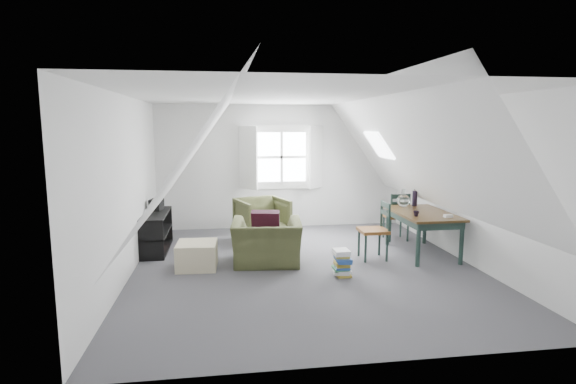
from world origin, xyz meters
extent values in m
plane|color=#47464B|center=(0.00, 0.00, 0.00)|extent=(5.50, 5.50, 0.00)
plane|color=white|center=(0.00, 0.00, 2.50)|extent=(5.50, 5.50, 0.00)
plane|color=silver|center=(0.00, 2.75, 1.25)|extent=(5.00, 0.00, 5.00)
plane|color=silver|center=(0.00, -2.75, 1.25)|extent=(5.00, 0.00, 5.00)
plane|color=silver|center=(-2.50, 0.00, 1.25)|extent=(0.00, 5.50, 5.50)
plane|color=silver|center=(2.50, 0.00, 1.25)|extent=(0.00, 5.50, 5.50)
plane|color=white|center=(-1.55, 0.00, 1.78)|extent=(3.19, 5.50, 4.48)
plane|color=white|center=(1.55, 0.00, 1.78)|extent=(3.19, 5.50, 4.48)
cube|color=white|center=(0.00, 2.73, 1.45)|extent=(1.30, 0.04, 1.30)
cube|color=white|center=(-0.68, 2.57, 1.45)|extent=(0.35, 0.35, 1.25)
cube|color=white|center=(0.68, 2.57, 1.45)|extent=(0.35, 0.35, 1.25)
cube|color=white|center=(0.00, 2.72, 1.45)|extent=(1.00, 0.02, 1.00)
cube|color=white|center=(0.00, 2.70, 1.45)|extent=(1.08, 0.04, 0.05)
cube|color=white|center=(0.00, 2.70, 1.45)|extent=(0.05, 0.04, 1.08)
cube|color=white|center=(1.55, 1.30, 1.75)|extent=(0.35, 0.75, 0.47)
imported|color=#3F4426|center=(-0.55, 0.27, 0.00)|extent=(1.12, 1.00, 0.67)
imported|color=#3F4426|center=(-0.49, 1.69, 0.00)|extent=(1.06, 1.08, 0.78)
cube|color=#320D1D|center=(-0.55, 0.42, 0.59)|extent=(0.47, 0.32, 0.44)
cube|color=#BFB48F|center=(-1.59, 0.22, 0.19)|extent=(0.60, 0.60, 0.38)
cube|color=#36240F|center=(2.01, 0.43, 0.68)|extent=(0.84, 1.40, 0.04)
cube|color=#1D302B|center=(2.01, 0.43, 0.61)|extent=(0.75, 1.30, 0.11)
cylinder|color=#1D302B|center=(1.67, -0.19, 0.33)|extent=(0.07, 0.07, 0.66)
cylinder|color=#1D302B|center=(2.35, -0.19, 0.33)|extent=(0.07, 0.07, 0.66)
cylinder|color=#1D302B|center=(1.67, 1.05, 0.33)|extent=(0.07, 0.07, 0.66)
cylinder|color=#1D302B|center=(2.35, 1.05, 0.33)|extent=(0.07, 0.07, 0.66)
sphere|color=silver|center=(1.86, 0.88, 0.82)|extent=(0.22, 0.22, 0.22)
cylinder|color=silver|center=(1.86, 0.88, 0.96)|extent=(0.07, 0.07, 0.12)
cylinder|color=black|center=(2.11, 0.98, 0.83)|extent=(0.09, 0.09, 0.27)
cylinder|color=#3F2D1E|center=(2.11, 0.98, 1.13)|extent=(0.03, 0.06, 0.48)
cylinder|color=#3F2D1E|center=(2.13, 0.99, 1.13)|extent=(0.05, 0.07, 0.48)
cylinder|color=#3F2D1E|center=(2.10, 0.97, 1.13)|extent=(0.06, 0.08, 0.48)
imported|color=black|center=(1.76, 0.13, 0.70)|extent=(0.10, 0.10, 0.08)
cube|color=white|center=(2.21, -0.02, 0.72)|extent=(0.13, 0.09, 0.04)
cube|color=brown|center=(1.95, 1.39, 0.44)|extent=(0.41, 0.41, 0.05)
cylinder|color=#1D302B|center=(2.11, 1.56, 0.21)|extent=(0.04, 0.04, 0.42)
cylinder|color=#1D302B|center=(2.11, 1.22, 0.21)|extent=(0.04, 0.04, 0.42)
cylinder|color=#1D302B|center=(1.78, 1.56, 0.21)|extent=(0.04, 0.04, 0.42)
cylinder|color=#1D302B|center=(1.78, 1.22, 0.21)|extent=(0.04, 0.04, 0.42)
cylinder|color=#1D302B|center=(2.11, 1.20, 0.66)|extent=(0.04, 0.04, 0.44)
cylinder|color=#1D302B|center=(1.78, 1.20, 0.66)|extent=(0.04, 0.04, 0.44)
cube|color=#1D302B|center=(1.95, 1.20, 0.84)|extent=(0.33, 0.03, 0.08)
cube|color=#1D302B|center=(1.95, 1.20, 0.71)|extent=(0.33, 0.03, 0.06)
cube|color=brown|center=(1.13, 0.29, 0.46)|extent=(0.42, 0.42, 0.05)
cylinder|color=#1D302B|center=(0.96, 0.46, 0.22)|extent=(0.04, 0.04, 0.43)
cylinder|color=#1D302B|center=(1.30, 0.46, 0.22)|extent=(0.04, 0.04, 0.43)
cylinder|color=#1D302B|center=(0.96, 0.11, 0.22)|extent=(0.04, 0.04, 0.43)
cylinder|color=#1D302B|center=(1.30, 0.11, 0.22)|extent=(0.04, 0.04, 0.43)
cylinder|color=#1D302B|center=(1.32, 0.46, 0.68)|extent=(0.04, 0.04, 0.46)
cylinder|color=#1D302B|center=(1.32, 0.11, 0.68)|extent=(0.04, 0.04, 0.46)
cube|color=#1D302B|center=(1.32, 0.29, 0.86)|extent=(0.03, 0.34, 0.08)
cube|color=#1D302B|center=(1.32, 0.29, 0.73)|extent=(0.03, 0.34, 0.06)
cube|color=black|center=(-2.33, 1.28, 0.02)|extent=(0.42, 1.26, 0.03)
cube|color=black|center=(-2.33, 1.28, 0.31)|extent=(0.42, 1.26, 0.03)
cube|color=black|center=(-2.33, 1.28, 0.63)|extent=(0.42, 1.26, 0.03)
cube|color=black|center=(-2.33, 0.66, 0.31)|extent=(0.42, 0.03, 0.63)
cube|color=black|center=(-2.33, 1.89, 0.31)|extent=(0.42, 0.03, 0.63)
cube|color=#264C99|center=(-2.33, 0.91, 0.13)|extent=(0.19, 0.21, 0.23)
cube|color=red|center=(-2.33, 1.38, 0.13)|extent=(0.19, 0.25, 0.23)
cube|color=white|center=(-2.33, 1.07, 0.44)|extent=(0.19, 0.23, 0.21)
cube|color=black|center=(-2.33, 1.53, 0.73)|extent=(0.24, 0.30, 0.21)
cube|color=#B29933|center=(0.46, -0.43, 0.02)|extent=(0.19, 0.26, 0.03)
cube|color=white|center=(0.43, -0.41, 0.05)|extent=(0.25, 0.28, 0.03)
cube|color=white|center=(0.47, -0.43, 0.08)|extent=(0.21, 0.28, 0.03)
cube|color=#337F4C|center=(0.42, -0.43, 0.11)|extent=(0.21, 0.26, 0.03)
cube|color=#264C99|center=(0.44, -0.45, 0.13)|extent=(0.23, 0.29, 0.02)
cube|color=#B29933|center=(0.44, -0.42, 0.16)|extent=(0.20, 0.26, 0.02)
cube|color=#B29933|center=(0.44, -0.41, 0.18)|extent=(0.23, 0.28, 0.03)
cube|color=#264C99|center=(0.47, -0.44, 0.22)|extent=(0.23, 0.29, 0.03)
cube|color=#264C99|center=(0.45, -0.45, 0.25)|extent=(0.23, 0.28, 0.03)
cube|color=#B29933|center=(0.44, -0.40, 0.28)|extent=(0.21, 0.26, 0.03)
cube|color=white|center=(0.43, -0.40, 0.32)|extent=(0.21, 0.24, 0.04)
cube|color=white|center=(0.44, -0.40, 0.35)|extent=(0.21, 0.26, 0.03)
camera|label=1|loc=(-1.18, -6.32, 2.10)|focal=28.00mm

